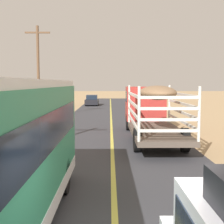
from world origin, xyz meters
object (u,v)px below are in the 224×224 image
object	(u,v)px
car_far	(92,100)
power_pole_mid	(38,69)
livestock_truck	(149,106)
boulder_near_shoulder	(36,106)

from	to	relation	value
car_far	power_pole_mid	xyz separation A→B (m)	(-3.85, -16.51, 3.70)
car_far	livestock_truck	bearing A→B (deg)	-79.42
car_far	boulder_near_shoulder	bearing A→B (deg)	-131.16
power_pole_mid	boulder_near_shoulder	distance (m)	10.45
livestock_truck	car_far	bearing A→B (deg)	100.58
boulder_near_shoulder	power_pole_mid	bearing A→B (deg)	-75.51
power_pole_mid	livestock_truck	bearing A→B (deg)	-47.72
livestock_truck	boulder_near_shoulder	size ratio (longest dim) A/B	8.32
livestock_truck	boulder_near_shoulder	distance (m)	22.01
boulder_near_shoulder	car_far	bearing A→B (deg)	48.84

